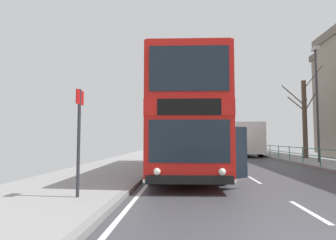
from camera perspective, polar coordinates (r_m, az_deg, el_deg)
double_decker_bus_main at (r=13.31m, az=3.30°, el=-0.51°), size 3.48×11.08×4.47m
background_bus_far_lane at (r=29.33m, az=14.30°, el=-3.59°), size 2.66×9.83×3.03m
pedestrian_railing_far_kerb at (r=22.17m, az=22.20°, el=-5.60°), size 0.05×33.18×0.95m
bus_stop_sign_near at (r=7.41m, az=-17.44°, el=-1.95°), size 0.08×0.44×2.67m
street_lamp_far_side at (r=20.24m, az=27.70°, el=4.57°), size 0.28×0.60×7.27m
bare_tree_far_00 at (r=24.17m, az=25.71°, el=0.49°), size 2.72×2.41×7.04m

